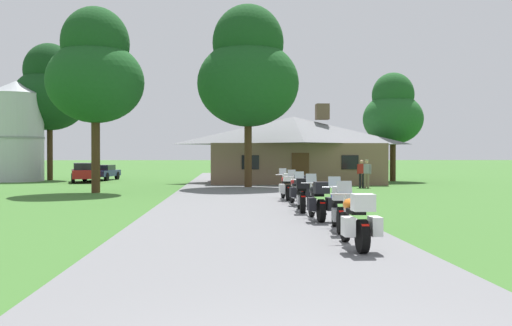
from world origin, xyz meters
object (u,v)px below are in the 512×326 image
object	(u,v)px
motorcycle_red_farthest_in_row	(287,187)
tree_left_far	(50,91)
metal_silo_distant	(16,131)
tree_left_near	(95,71)
parked_red_suv_far_left	(85,172)
motorcycle_orange_nearest_to_camera	(356,221)
motorcycle_blue_second_in_row	(338,208)
tree_right_of_lodge	(393,112)
parked_navy_sedan_far_left	(101,172)
motorcycle_silver_fourth_in_row	(301,195)
bystander_gray_shirt_beside_signpost	(367,172)
motorcycle_black_third_in_row	(318,201)
bystander_red_shirt_near_lodge	(362,172)
tree_by_lodge_front	(248,72)
motorcycle_red_fifth_in_row	(297,190)

from	to	relation	value
motorcycle_red_farthest_in_row	tree_left_far	world-z (taller)	tree_left_far
metal_silo_distant	tree_left_near	bearing A→B (deg)	-56.74
metal_silo_distant	parked_red_suv_far_left	xyz separation A→B (m)	(5.63, -2.06, -3.00)
motorcycle_orange_nearest_to_camera	motorcycle_blue_second_in_row	world-z (taller)	same
motorcycle_blue_second_in_row	tree_left_far	bearing A→B (deg)	122.80
tree_right_of_lodge	tree_left_far	distance (m)	26.67
parked_navy_sedan_far_left	metal_silo_distant	bearing A→B (deg)	-157.17
motorcycle_silver_fourth_in_row	tree_left_near	world-z (taller)	tree_left_near
bystander_gray_shirt_beside_signpost	motorcycle_blue_second_in_row	bearing A→B (deg)	-94.78
parked_navy_sedan_far_left	tree_left_far	bearing A→B (deg)	-177.01
motorcycle_black_third_in_row	parked_red_suv_far_left	world-z (taller)	parked_red_suv_far_left
motorcycle_black_third_in_row	motorcycle_red_farthest_in_row	bearing A→B (deg)	88.72
bystander_red_shirt_near_lodge	motorcycle_silver_fourth_in_row	bearing A→B (deg)	-80.16
motorcycle_black_third_in_row	parked_red_suv_far_left	distance (m)	28.34
motorcycle_orange_nearest_to_camera	bystander_red_shirt_near_lodge	distance (m)	22.86
tree_by_lodge_front	tree_left_near	bearing A→B (deg)	-153.76
motorcycle_black_third_in_row	bystander_gray_shirt_beside_signpost	distance (m)	18.01
motorcycle_orange_nearest_to_camera	bystander_gray_shirt_beside_signpost	world-z (taller)	bystander_gray_shirt_beside_signpost
motorcycle_orange_nearest_to_camera	motorcycle_red_farthest_in_row	xyz separation A→B (m)	(-0.03, 12.58, 0.00)
motorcycle_black_third_in_row	tree_left_far	bearing A→B (deg)	117.40
motorcycle_red_fifth_in_row	tree_left_near	xyz separation A→B (m)	(-9.40, 8.42, 5.68)
tree_left_far	motorcycle_silver_fourth_in_row	bearing A→B (deg)	-58.63
motorcycle_red_farthest_in_row	motorcycle_silver_fourth_in_row	bearing A→B (deg)	-93.52
motorcycle_blue_second_in_row	motorcycle_red_fifth_in_row	distance (m)	7.47
motorcycle_orange_nearest_to_camera	parked_red_suv_far_left	world-z (taller)	parked_red_suv_far_left
motorcycle_black_third_in_row	bystander_red_shirt_near_lodge	size ratio (longest dim) A/B	1.25
motorcycle_silver_fourth_in_row	motorcycle_red_fifth_in_row	distance (m)	2.64
bystander_gray_shirt_beside_signpost	tree_left_far	distance (m)	26.05
motorcycle_blue_second_in_row	tree_right_of_lodge	size ratio (longest dim) A/B	0.25
motorcycle_silver_fourth_in_row	tree_right_of_lodge	bearing A→B (deg)	69.97
motorcycle_red_fifth_in_row	bystander_red_shirt_near_lodge	distance (m)	13.16
motorcycle_red_fifth_in_row	bystander_gray_shirt_beside_signpost	xyz separation A→B (m)	(5.62, 11.89, 0.34)
tree_left_far	parked_navy_sedan_far_left	bearing A→B (deg)	-3.83
bystander_red_shirt_near_lodge	tree_left_far	bearing A→B (deg)	-178.42
motorcycle_red_farthest_in_row	tree_right_of_lodge	world-z (taller)	tree_right_of_lodge
bystander_gray_shirt_beside_signpost	tree_left_near	distance (m)	16.31
tree_right_of_lodge	metal_silo_distant	bearing A→B (deg)	177.28
bystander_red_shirt_near_lodge	metal_silo_distant	distance (m)	26.02
motorcycle_red_fifth_in_row	tree_left_far	distance (m)	29.97
tree_left_near	parked_red_suv_far_left	distance (m)	13.38
motorcycle_silver_fourth_in_row	tree_left_far	size ratio (longest dim) A/B	0.19
metal_silo_distant	tree_by_lodge_front	bearing A→B (deg)	-29.90
bystander_red_shirt_near_lodge	tree_left_near	xyz separation A→B (m)	(-14.76, -3.60, 5.36)
metal_silo_distant	parked_red_suv_far_left	distance (m)	6.70
metal_silo_distant	parked_navy_sedan_far_left	world-z (taller)	metal_silo_distant
parked_navy_sedan_far_left	motorcycle_black_third_in_row	bearing A→B (deg)	-60.08
tree_by_lodge_front	motorcycle_silver_fourth_in_row	bearing A→B (deg)	-85.52
tree_by_lodge_front	parked_red_suv_far_left	world-z (taller)	tree_by_lodge_front
bystander_red_shirt_near_lodge	tree_by_lodge_front	xyz separation A→B (m)	(-6.73, 0.36, 5.97)
parked_red_suv_far_left	bystander_red_shirt_near_lodge	bearing A→B (deg)	-39.61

